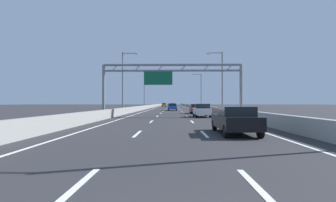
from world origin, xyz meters
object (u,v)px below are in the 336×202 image
(blue_car, at_px, (172,107))
(sign_gantry, at_px, (170,76))
(streetlamp_left_mid, at_px, (124,79))
(black_car, at_px, (235,120))
(silver_car, at_px, (172,105))
(white_car, at_px, (202,110))
(streetlamp_left_far, at_px, (145,89))
(red_car, at_px, (196,109))
(streetlamp_right_mid, at_px, (221,78))
(streetlamp_right_far, at_px, (200,89))
(orange_car, at_px, (164,105))

(blue_car, bearing_deg, sign_gantry, -90.47)
(streetlamp_left_mid, distance_m, black_car, 28.83)
(black_car, xyz_separation_m, silver_car, (-3.65, 72.68, -0.02))
(white_car, bearing_deg, streetlamp_left_far, 105.21)
(streetlamp_left_mid, xyz_separation_m, red_car, (11.18, -0.02, -4.65))
(black_car, distance_m, white_car, 16.53)
(streetlamp_right_mid, distance_m, streetlamp_right_far, 30.52)
(streetlamp_left_mid, height_order, red_car, streetlamp_left_mid)
(blue_car, bearing_deg, silver_car, 90.29)
(streetlamp_left_mid, bearing_deg, white_car, -41.67)
(streetlamp_left_far, distance_m, orange_car, 36.88)
(sign_gantry, height_order, red_car, sign_gantry)
(streetlamp_left_far, distance_m, blue_car, 18.37)
(streetlamp_left_mid, relative_size, blue_car, 2.13)
(streetlamp_right_mid, relative_size, white_car, 2.04)
(silver_car, bearing_deg, orange_car, 99.66)
(streetlamp_left_mid, distance_m, white_car, 15.36)
(orange_car, distance_m, red_car, 67.33)
(red_car, bearing_deg, streetlamp_right_far, 82.99)
(streetlamp_right_mid, height_order, orange_car, streetlamp_right_mid)
(streetlamp_left_far, bearing_deg, streetlamp_left_mid, -90.00)
(streetlamp_right_mid, xyz_separation_m, white_car, (-3.99, -9.74, -4.62))
(black_car, relative_size, orange_car, 1.04)
(sign_gantry, xyz_separation_m, streetlamp_right_mid, (7.68, 9.29, 0.54))
(streetlamp_right_far, relative_size, black_car, 2.06)
(white_car, bearing_deg, orange_car, 95.33)
(sign_gantry, distance_m, white_car, 5.52)
(streetlamp_left_mid, bearing_deg, silver_car, 81.07)
(silver_car, xyz_separation_m, red_car, (3.89, -46.42, 0.00))
(sign_gantry, relative_size, streetlamp_right_mid, 1.76)
(black_car, bearing_deg, white_car, 89.96)
(streetlamp_left_mid, xyz_separation_m, black_car, (10.93, -26.27, -4.63))
(streetlamp_left_far, bearing_deg, streetlamp_right_mid, -63.93)
(streetlamp_left_mid, bearing_deg, streetlamp_left_far, 90.00)
(streetlamp_right_mid, bearing_deg, blue_car, 117.50)
(streetlamp_left_mid, height_order, black_car, streetlamp_left_mid)
(streetlamp_left_mid, bearing_deg, red_car, -0.09)
(sign_gantry, height_order, streetlamp_right_mid, streetlamp_right_mid)
(streetlamp_left_far, relative_size, black_car, 2.06)
(silver_car, bearing_deg, streetlamp_right_far, -64.29)
(red_car, bearing_deg, black_car, -90.53)
(black_car, bearing_deg, blue_car, 94.90)
(silver_car, distance_m, white_car, 56.26)
(streetlamp_right_mid, bearing_deg, sign_gantry, -129.59)
(black_car, bearing_deg, streetlamp_right_far, 85.97)
(sign_gantry, distance_m, blue_car, 24.01)
(sign_gantry, xyz_separation_m, red_car, (3.92, 9.27, -4.11))
(silver_car, bearing_deg, white_car, -86.27)
(sign_gantry, distance_m, streetlamp_left_mid, 11.79)
(white_car, bearing_deg, blue_car, 98.26)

